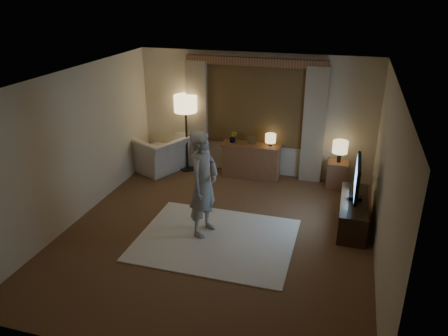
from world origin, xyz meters
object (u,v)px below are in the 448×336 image
at_px(sideboard, 251,161).
at_px(person, 203,184).
at_px(side_table, 337,175).
at_px(tv_stand, 353,213).
at_px(armchair, 161,153).

distance_m(sideboard, person, 2.56).
relative_size(side_table, tv_stand, 0.40).
xyz_separation_m(armchair, side_table, (3.82, 0.10, -0.11)).
height_order(side_table, person, person).
xyz_separation_m(armchair, person, (1.80, -2.35, 0.52)).
bearing_deg(sideboard, person, -94.95).
bearing_deg(sideboard, side_table, -1.59).
xyz_separation_m(armchair, tv_stand, (4.16, -1.42, -0.14)).
relative_size(armchair, tv_stand, 0.85).
bearing_deg(person, armchair, 49.60).
relative_size(armchair, person, 0.67).
bearing_deg(tv_stand, sideboard, 143.90).
distance_m(sideboard, side_table, 1.81).
distance_m(armchair, side_table, 3.82).
distance_m(armchair, person, 3.00).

